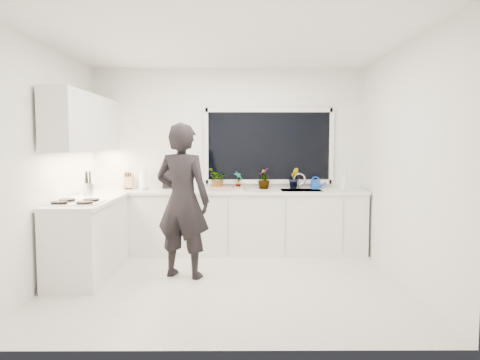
{
  "coord_description": "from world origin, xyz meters",
  "views": [
    {
      "loc": [
        0.14,
        -5.24,
        1.61
      ],
      "look_at": [
        0.17,
        0.4,
        1.15
      ],
      "focal_mm": 35.0,
      "sensor_mm": 36.0,
      "label": 1
    }
  ],
  "objects": [
    {
      "name": "ceiling",
      "position": [
        0.0,
        0.0,
        2.71
      ],
      "size": [
        4.0,
        3.5,
        0.02
      ],
      "primitive_type": "cube",
      "color": "white",
      "rests_on": "wall_back"
    },
    {
      "name": "pizza_tray",
      "position": [
        -0.0,
        1.42,
        0.94
      ],
      "size": [
        0.52,
        0.41,
        0.03
      ],
      "primitive_type": "cube",
      "rotation": [
        0.0,
        0.0,
        -0.08
      ],
      "color": "#AFAFB3",
      "rests_on": "countertop_back"
    },
    {
      "name": "faucet",
      "position": [
        1.05,
        1.65,
        1.03
      ],
      "size": [
        0.03,
        0.03,
        0.22
      ],
      "primitive_type": "cylinder",
      "color": "silver",
      "rests_on": "countertop_back"
    },
    {
      "name": "picture_frame_small",
      "position": [
        -0.85,
        1.69,
        1.07
      ],
      "size": [
        0.25,
        0.05,
        0.3
      ],
      "primitive_type": "cube",
      "rotation": [
        0.0,
        0.0,
        0.12
      ],
      "color": "black",
      "rests_on": "countertop_back"
    },
    {
      "name": "wall_right",
      "position": [
        2.01,
        0.0,
        1.35
      ],
      "size": [
        0.02,
        3.5,
        2.7
      ],
      "primitive_type": "cube",
      "color": "white",
      "rests_on": "ground"
    },
    {
      "name": "paper_towel_roll",
      "position": [
        -1.24,
        1.55,
        1.05
      ],
      "size": [
        0.11,
        0.11,
        0.26
      ],
      "primitive_type": "cylinder",
      "rotation": [
        0.0,
        0.0,
        0.02
      ],
      "color": "white",
      "rests_on": "countertop_back"
    },
    {
      "name": "utensil_crock",
      "position": [
        -1.8,
        0.8,
        1.0
      ],
      "size": [
        0.16,
        0.16,
        0.16
      ],
      "primitive_type": "cylinder",
      "rotation": [
        0.0,
        0.0,
        -0.31
      ],
      "color": "silver",
      "rests_on": "countertop_left"
    },
    {
      "name": "wall_left",
      "position": [
        -2.01,
        0.0,
        1.35
      ],
      "size": [
        0.02,
        3.5,
        2.7
      ],
      "primitive_type": "cube",
      "color": "white",
      "rests_on": "ground"
    },
    {
      "name": "soap_bottles",
      "position": [
        1.65,
        1.3,
        1.06
      ],
      "size": [
        0.13,
        0.12,
        0.3
      ],
      "color": "#D8BF66",
      "rests_on": "countertop_back"
    },
    {
      "name": "base_cabinets_left",
      "position": [
        -1.67,
        0.35,
        0.44
      ],
      "size": [
        0.58,
        1.6,
        0.88
      ],
      "primitive_type": "cube",
      "color": "white",
      "rests_on": "floor"
    },
    {
      "name": "base_cabinets_back",
      "position": [
        0.0,
        1.45,
        0.44
      ],
      "size": [
        3.92,
        0.58,
        0.88
      ],
      "primitive_type": "cube",
      "color": "white",
      "rests_on": "floor"
    },
    {
      "name": "person",
      "position": [
        -0.52,
        0.25,
        0.92
      ],
      "size": [
        0.77,
        0.63,
        1.83
      ],
      "primitive_type": "imported",
      "rotation": [
        0.0,
        0.0,
        2.82
      ],
      "color": "black",
      "rests_on": "floor"
    },
    {
      "name": "herb_plants",
      "position": [
        0.23,
        1.61,
        1.07
      ],
      "size": [
        1.35,
        0.32,
        0.31
      ],
      "color": "#26662D",
      "rests_on": "countertop_back"
    },
    {
      "name": "knife_block",
      "position": [
        -1.46,
        1.59,
        1.03
      ],
      "size": [
        0.13,
        0.1,
        0.22
      ],
      "primitive_type": "cube",
      "rotation": [
        0.0,
        0.0,
        0.01
      ],
      "color": "#A0714A",
      "rests_on": "countertop_back"
    },
    {
      "name": "upper_cabinets",
      "position": [
        -1.79,
        0.7,
        1.85
      ],
      "size": [
        0.34,
        2.1,
        0.7
      ],
      "primitive_type": "cube",
      "color": "white",
      "rests_on": "wall_left"
    },
    {
      "name": "countertop_back",
      "position": [
        0.0,
        1.44,
        0.9
      ],
      "size": [
        3.94,
        0.62,
        0.04
      ],
      "primitive_type": "cube",
      "color": "silver",
      "rests_on": "base_cabinets_back"
    },
    {
      "name": "sink",
      "position": [
        1.05,
        1.45,
        0.87
      ],
      "size": [
        0.58,
        0.42,
        0.14
      ],
      "primitive_type": "cube",
      "color": "silver",
      "rests_on": "countertop_back"
    },
    {
      "name": "floor",
      "position": [
        0.0,
        0.0,
        -0.01
      ],
      "size": [
        4.0,
        3.5,
        0.02
      ],
      "primitive_type": "cube",
      "color": "beige",
      "rests_on": "ground"
    },
    {
      "name": "pizza",
      "position": [
        -0.0,
        1.42,
        0.95
      ],
      "size": [
        0.48,
        0.36,
        0.01
      ],
      "primitive_type": "cube",
      "rotation": [
        0.0,
        0.0,
        -0.08
      ],
      "color": "#B03817",
      "rests_on": "pizza_tray"
    },
    {
      "name": "wall_back",
      "position": [
        0.0,
        1.76,
        1.35
      ],
      "size": [
        4.0,
        0.02,
        2.7
      ],
      "primitive_type": "cube",
      "color": "white",
      "rests_on": "ground"
    },
    {
      "name": "countertop_left",
      "position": [
        -1.67,
        0.35,
        0.9
      ],
      "size": [
        0.62,
        1.6,
        0.04
      ],
      "primitive_type": "cube",
      "color": "silver",
      "rests_on": "base_cabinets_left"
    },
    {
      "name": "stovetop",
      "position": [
        -1.69,
        -0.0,
        0.94
      ],
      "size": [
        0.56,
        0.48,
        0.03
      ],
      "primitive_type": "cube",
      "color": "black",
      "rests_on": "countertop_left"
    },
    {
      "name": "watering_can",
      "position": [
        1.28,
        1.61,
        0.98
      ],
      "size": [
        0.15,
        0.15,
        0.13
      ],
      "primitive_type": "cylinder",
      "rotation": [
        0.0,
        0.0,
        0.08
      ],
      "color": "#1343B4",
      "rests_on": "countertop_back"
    },
    {
      "name": "picture_frame_large",
      "position": [
        -0.78,
        1.69,
        1.06
      ],
      "size": [
        0.22,
        0.03,
        0.28
      ],
      "primitive_type": "cube",
      "rotation": [
        0.0,
        0.0,
        -0.06
      ],
      "color": "black",
      "rests_on": "countertop_back"
    },
    {
      "name": "window",
      "position": [
        0.6,
        1.73,
        1.55
      ],
      "size": [
        1.8,
        0.02,
        1.0
      ],
      "primitive_type": "cube",
      "color": "black",
      "rests_on": "wall_back"
    }
  ]
}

